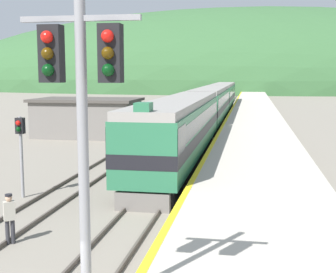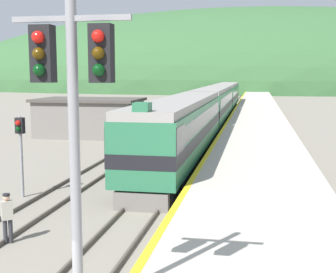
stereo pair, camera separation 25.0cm
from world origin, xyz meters
name	(u,v)px [view 1 (the left image)]	position (x,y,z in m)	size (l,w,h in m)	color
track_main	(225,107)	(0.00, 70.00, 0.08)	(1.52, 180.00, 0.16)	#4C443D
track_siding	(199,107)	(-4.27, 70.00, 0.08)	(1.52, 180.00, 0.16)	#4C443D
platform	(254,116)	(4.63, 50.00, 0.51)	(5.82, 140.00, 1.03)	#BCB5A5
distant_hills	(239,89)	(0.00, 161.65, 0.00)	(227.37, 102.32, 55.28)	#335B33
station_shed	(87,117)	(-9.99, 32.66, 1.70)	(9.12, 5.67, 3.37)	slate
express_train_lead_car	(180,128)	(0.00, 21.54, 2.21)	(2.95, 21.23, 4.41)	black
carriage_second	(211,105)	(0.00, 43.75, 2.20)	(2.94, 20.97, 4.05)	black
carriage_third	(223,95)	(0.00, 65.60, 2.20)	(2.94, 20.97, 4.05)	black
signal_mast_main	(82,113)	(1.26, 1.34, 4.86)	(2.20, 0.42, 7.42)	gray
signal_post_siding	(21,140)	(-5.81, 12.47, 2.64)	(0.36, 0.42, 3.67)	gray
track_worker	(9,216)	(-3.43, 7.00, 0.95)	(0.42, 0.39, 1.68)	#2D2D33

